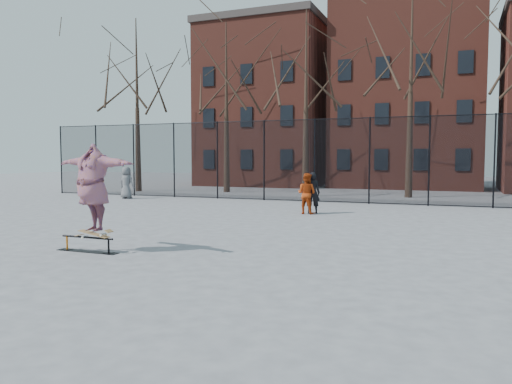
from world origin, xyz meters
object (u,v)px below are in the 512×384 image
at_px(bystander_black, 312,193).
at_px(bystander_red, 307,194).
at_px(skateboard, 94,235).
at_px(skater, 93,189).
at_px(bystander_grey, 127,183).
at_px(skate_rail, 87,246).

distance_m(bystander_black, bystander_red, 0.27).
bearing_deg(bystander_red, bystander_black, -116.32).
distance_m(skateboard, skater, 1.03).
relative_size(skater, bystander_black, 1.52).
bearing_deg(bystander_grey, bystander_red, 165.57).
height_order(skater, bystander_red, skater).
height_order(skate_rail, skateboard, skateboard).
distance_m(skate_rail, skater, 1.31).
distance_m(bystander_grey, bystander_black, 11.26).
distance_m(skateboard, bystander_red, 9.53).
bearing_deg(bystander_black, bystander_grey, -29.72).
xyz_separation_m(skate_rail, skater, (0.19, 0.00, 1.30)).
relative_size(skateboard, skater, 0.34).
distance_m(skater, bystander_grey, 15.05).
height_order(skater, bystander_grey, skater).
height_order(skater, bystander_black, skater).
distance_m(bystander_grey, bystander_red, 11.15).
bearing_deg(skate_rail, skater, 0.00).
bearing_deg(skate_rail, skateboard, 0.00).
bearing_deg(bystander_black, skater, 61.30).
distance_m(skate_rail, bystander_red, 9.59).
xyz_separation_m(skate_rail, skateboard, (0.19, 0.00, 0.26)).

